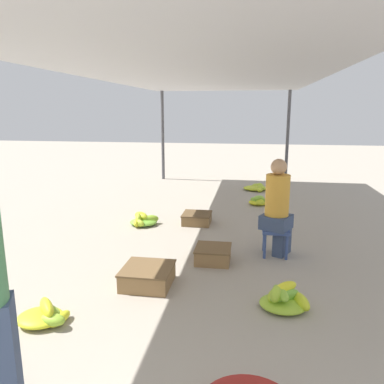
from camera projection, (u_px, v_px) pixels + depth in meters
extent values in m
cylinder|color=#4C4C51|center=(163.00, 136.00, 10.03)|extent=(0.08, 0.08, 2.34)
cylinder|color=#4C4C51|center=(288.00, 137.00, 9.53)|extent=(0.08, 0.08, 2.34)
cube|color=#B2B2B7|center=(203.00, 74.00, 5.48)|extent=(3.67, 8.78, 0.04)
cube|color=#384C84|center=(276.00, 230.00, 4.81)|extent=(0.34, 0.34, 0.04)
cylinder|color=#384C84|center=(265.00, 246.00, 4.73)|extent=(0.04, 0.04, 0.32)
cylinder|color=#384C84|center=(287.00, 248.00, 4.69)|extent=(0.04, 0.04, 0.32)
cylinder|color=#384C84|center=(264.00, 239.00, 5.00)|extent=(0.04, 0.04, 0.32)
cylinder|color=#384C84|center=(285.00, 240.00, 4.95)|extent=(0.04, 0.04, 0.32)
cube|color=#384766|center=(282.00, 241.00, 4.87)|extent=(0.26, 0.34, 0.36)
cube|color=#384766|center=(276.00, 222.00, 4.78)|extent=(0.46, 0.46, 0.18)
cylinder|color=gold|center=(277.00, 195.00, 4.71)|extent=(0.40, 0.40, 0.52)
sphere|color=tan|center=(279.00, 167.00, 4.63)|extent=(0.20, 0.20, 0.20)
ellipsoid|color=yellow|center=(47.00, 307.00, 3.32)|extent=(0.29, 0.31, 0.13)
ellipsoid|color=yellow|center=(60.00, 319.00, 3.31)|extent=(0.15, 0.27, 0.09)
ellipsoid|color=#91BE32|center=(53.00, 320.00, 3.23)|extent=(0.25, 0.17, 0.10)
ellipsoid|color=#8EBD33|center=(51.00, 313.00, 3.37)|extent=(0.30, 0.24, 0.13)
ellipsoid|color=yellow|center=(40.00, 317.00, 3.32)|extent=(0.41, 0.36, 0.10)
ellipsoid|color=#A8C72E|center=(139.00, 223.00, 6.00)|extent=(0.23, 0.20, 0.12)
ellipsoid|color=yellow|center=(138.00, 222.00, 6.06)|extent=(0.12, 0.29, 0.13)
ellipsoid|color=#C5D329|center=(141.00, 216.00, 6.20)|extent=(0.33, 0.32, 0.13)
ellipsoid|color=#B0CB2D|center=(139.00, 217.00, 6.14)|extent=(0.17, 0.32, 0.14)
ellipsoid|color=#93BF32|center=(150.00, 219.00, 6.17)|extent=(0.33, 0.28, 0.14)
ellipsoid|color=#74B337|center=(143.00, 222.00, 6.14)|extent=(0.44, 0.39, 0.10)
ellipsoid|color=yellow|center=(285.00, 287.00, 3.59)|extent=(0.29, 0.28, 0.10)
ellipsoid|color=#75B337|center=(284.00, 296.00, 3.55)|extent=(0.34, 0.27, 0.13)
ellipsoid|color=#ABC92E|center=(276.00, 294.00, 3.59)|extent=(0.24, 0.29, 0.14)
ellipsoid|color=#85BA34|center=(281.00, 293.00, 3.53)|extent=(0.19, 0.33, 0.09)
ellipsoid|color=#C3D229|center=(301.00, 301.00, 3.52)|extent=(0.20, 0.31, 0.13)
ellipsoid|color=#9CC330|center=(276.00, 294.00, 3.51)|extent=(0.16, 0.25, 0.14)
ellipsoid|color=#97C131|center=(283.00, 304.00, 3.55)|extent=(0.45, 0.39, 0.10)
ellipsoid|color=#C4D329|center=(260.00, 202.00, 7.34)|extent=(0.26, 0.27, 0.11)
ellipsoid|color=#7FB735|center=(256.00, 200.00, 7.44)|extent=(0.30, 0.29, 0.12)
ellipsoid|color=#89BB34|center=(260.00, 199.00, 7.44)|extent=(0.28, 0.27, 0.15)
ellipsoid|color=#85BA34|center=(258.00, 198.00, 7.42)|extent=(0.29, 0.33, 0.09)
ellipsoid|color=yellow|center=(258.00, 202.00, 7.45)|extent=(0.38, 0.33, 0.10)
ellipsoid|color=#BDD02A|center=(260.00, 190.00, 8.61)|extent=(0.14, 0.21, 0.10)
ellipsoid|color=#AFCA2D|center=(255.00, 186.00, 8.96)|extent=(0.24, 0.32, 0.10)
ellipsoid|color=#ABC92E|center=(260.00, 186.00, 8.90)|extent=(0.23, 0.26, 0.11)
ellipsoid|color=#AAC82E|center=(261.00, 188.00, 8.72)|extent=(0.23, 0.30, 0.12)
ellipsoid|color=#C0D12A|center=(255.00, 187.00, 8.85)|extent=(0.36, 0.24, 0.09)
ellipsoid|color=#8BBC33|center=(261.00, 187.00, 8.89)|extent=(0.18, 0.31, 0.13)
ellipsoid|color=#BDD02A|center=(255.00, 188.00, 8.82)|extent=(0.55, 0.48, 0.10)
cube|color=olive|center=(148.00, 277.00, 4.03)|extent=(0.51, 0.51, 0.18)
cube|color=brown|center=(147.00, 268.00, 4.00)|extent=(0.53, 0.53, 0.02)
cube|color=brown|center=(197.00, 219.00, 6.22)|extent=(0.45, 0.45, 0.16)
cube|color=brown|center=(197.00, 214.00, 6.20)|extent=(0.47, 0.47, 0.02)
cube|color=olive|center=(213.00, 255.00, 4.65)|extent=(0.42, 0.42, 0.17)
cube|color=brown|center=(213.00, 248.00, 4.63)|extent=(0.44, 0.44, 0.02)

